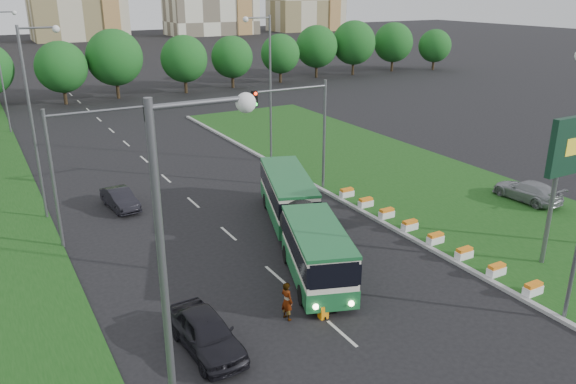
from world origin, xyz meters
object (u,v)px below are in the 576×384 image
traffic_mast_median (305,120)px  traffic_mast_left (81,153)px  car_left_near (206,333)px  pedestrian (287,301)px  shopping_trolley (323,312)px  articulated_bus (295,219)px  car_median (527,191)px  car_left_far (120,199)px

traffic_mast_median → traffic_mast_left: size_ratio=1.00×
car_left_near → pedestrian: 3.99m
traffic_mast_median → traffic_mast_left: bearing=-176.2°
shopping_trolley → articulated_bus: bearing=68.8°
articulated_bus → car_median: bearing=13.2°
pedestrian → car_left_far: bearing=-0.2°
car_left_far → car_median: (24.69, -12.74, 0.18)m
car_left_far → shopping_trolley: bearing=-82.3°
car_left_far → pedestrian: size_ratio=2.24×
articulated_bus → shopping_trolley: (-2.77, -7.24, -1.27)m
traffic_mast_left → car_left_far: (2.76, 4.41, -4.68)m
car_median → shopping_trolley: size_ratio=7.32×
car_left_far → pedestrian: (3.13, -17.23, 0.24)m
traffic_mast_median → car_median: bearing=-37.2°
traffic_mast_left → articulated_bus: traffic_mast_left is taller
articulated_bus → car_left_far: size_ratio=3.87×
traffic_mast_left → articulated_bus: 12.51m
articulated_bus → traffic_mast_left: bearing=167.6°
traffic_mast_left → car_left_near: size_ratio=1.69×
traffic_mast_median → shopping_trolley: size_ratio=12.09×
car_left_far → shopping_trolley: car_left_far is taller
car_median → shopping_trolley: bearing=12.5°
car_left_far → articulated_bus: bearing=-62.2°
traffic_mast_median → car_median: traffic_mast_median is taller
articulated_bus → car_left_near: size_ratio=3.36×
car_median → articulated_bus: bearing=-8.7°
car_left_near → car_median: 26.00m
traffic_mast_median → traffic_mast_left: 15.19m
articulated_bus → pedestrian: size_ratio=8.66×
traffic_mast_median → car_left_near: traffic_mast_median is taller
car_left_far → car_left_near: bearing=-99.3°
traffic_mast_left → pedestrian: (5.89, -12.82, -4.43)m
articulated_bus → car_left_near: (-8.19, -6.85, -0.79)m
articulated_bus → car_median: (17.35, -1.99, -0.75)m
traffic_mast_median → shopping_trolley: traffic_mast_median is taller
car_left_near → car_median: car_left_near is taller
traffic_mast_median → pedestrian: size_ratio=4.37×
traffic_mast_median → car_median: 16.08m
pedestrian → articulated_bus: bearing=-43.5°
traffic_mast_median → pedestrian: 17.22m
traffic_mast_left → car_median: (27.46, -8.33, -4.50)m
traffic_mast_left → car_median: size_ratio=1.65×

